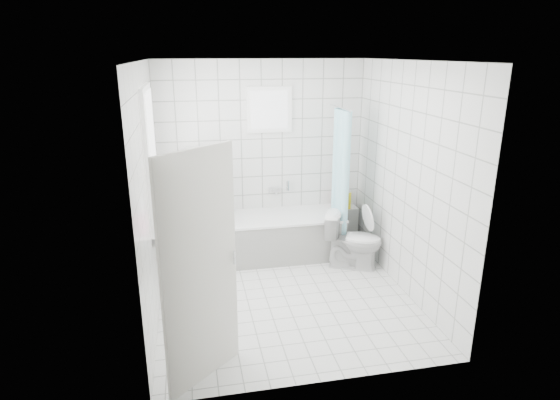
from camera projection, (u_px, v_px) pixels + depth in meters
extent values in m
plane|color=white|center=(284.00, 296.00, 5.38)|extent=(3.00, 3.00, 0.00)
plane|color=white|center=(285.00, 60.00, 4.59)|extent=(3.00, 3.00, 0.00)
cube|color=white|center=(262.00, 158.00, 6.38)|extent=(2.80, 0.02, 2.60)
cube|color=white|center=(325.00, 241.00, 3.58)|extent=(2.80, 0.02, 2.60)
cube|color=white|center=(149.00, 195.00, 4.72)|extent=(0.02, 3.00, 2.60)
cube|color=white|center=(407.00, 181.00, 5.25)|extent=(0.02, 3.00, 2.60)
cube|color=white|center=(153.00, 159.00, 4.92)|extent=(0.01, 0.90, 1.40)
cube|color=white|center=(270.00, 110.00, 6.16)|extent=(0.50, 0.01, 0.50)
cube|color=white|center=(163.00, 225.00, 5.15)|extent=(0.18, 1.02, 0.08)
cube|color=silver|center=(200.00, 271.00, 3.76)|extent=(0.62, 0.56, 2.00)
cube|color=white|center=(272.00, 237.00, 6.36)|extent=(1.86, 0.75, 0.55)
cube|color=white|center=(272.00, 217.00, 6.27)|extent=(1.88, 0.77, 0.03)
cube|color=white|center=(196.00, 210.00, 5.98)|extent=(0.15, 0.85, 1.50)
cube|color=white|center=(342.00, 225.00, 6.80)|extent=(0.40, 0.24, 0.55)
imported|color=white|center=(353.00, 240.00, 6.01)|extent=(0.82, 0.67, 0.73)
cylinder|color=silver|center=(340.00, 108.00, 5.98)|extent=(0.02, 0.80, 0.02)
cube|color=silver|center=(275.00, 189.00, 6.51)|extent=(0.18, 0.06, 0.06)
imported|color=pink|center=(161.00, 221.00, 4.76)|extent=(0.15, 0.15, 0.28)
imported|color=#2FAAD7|center=(162.00, 220.00, 4.94)|extent=(0.09, 0.08, 0.18)
imported|color=#D56AAD|center=(164.00, 204.00, 5.41)|extent=(0.12, 0.12, 0.19)
imported|color=white|center=(163.00, 203.00, 5.24)|extent=(0.17, 0.17, 0.33)
imported|color=white|center=(163.00, 216.00, 5.10)|extent=(0.13, 0.13, 0.15)
cylinder|color=#168946|center=(341.00, 202.00, 6.58)|extent=(0.06, 0.06, 0.22)
cylinder|color=#163BB2|center=(345.00, 199.00, 6.70)|extent=(0.06, 0.06, 0.23)
cylinder|color=yellow|center=(349.00, 201.00, 6.62)|extent=(0.06, 0.06, 0.24)
cylinder|color=red|center=(338.00, 200.00, 6.67)|extent=(0.06, 0.06, 0.23)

